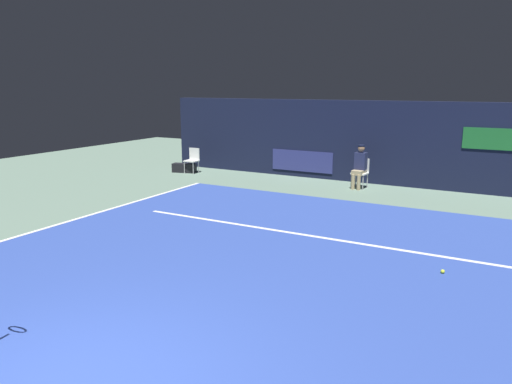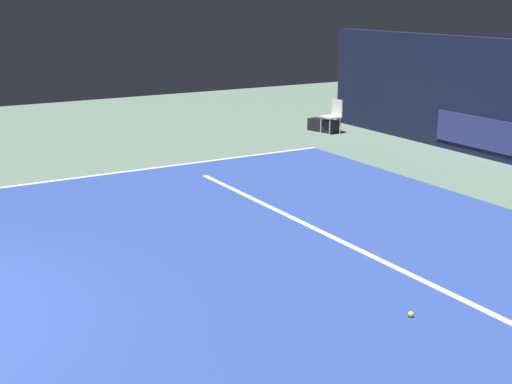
{
  "view_description": "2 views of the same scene",
  "coord_description": "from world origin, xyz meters",
  "px_view_note": "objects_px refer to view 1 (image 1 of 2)",
  "views": [
    {
      "loc": [
        3.73,
        -2.82,
        3.05
      ],
      "look_at": [
        -0.84,
        5.47,
        0.97
      ],
      "focal_mm": 33.95,
      "sensor_mm": 36.0,
      "label": 1
    },
    {
      "loc": [
        8.07,
        0.18,
        3.45
      ],
      "look_at": [
        0.07,
        4.86,
        0.86
      ],
      "focal_mm": 49.01,
      "sensor_mm": 36.0,
      "label": 2
    }
  ],
  "objects_px": {
    "line_judge_on_chair": "(360,166)",
    "tennis_ball": "(443,271)",
    "courtside_chair_near": "(193,159)",
    "equipment_bag": "(184,168)"
  },
  "relations": [
    {
      "from": "line_judge_on_chair",
      "to": "courtside_chair_near",
      "type": "bearing_deg",
      "value": -177.59
    },
    {
      "from": "tennis_ball",
      "to": "equipment_bag",
      "type": "height_order",
      "value": "equipment_bag"
    },
    {
      "from": "equipment_bag",
      "to": "line_judge_on_chair",
      "type": "bearing_deg",
      "value": -11.79
    },
    {
      "from": "courtside_chair_near",
      "to": "tennis_ball",
      "type": "bearing_deg",
      "value": -31.79
    },
    {
      "from": "line_judge_on_chair",
      "to": "tennis_ball",
      "type": "relative_size",
      "value": 19.41
    },
    {
      "from": "tennis_ball",
      "to": "courtside_chair_near",
      "type": "bearing_deg",
      "value": 148.21
    },
    {
      "from": "line_judge_on_chair",
      "to": "courtside_chair_near",
      "type": "distance_m",
      "value": 6.02
    },
    {
      "from": "equipment_bag",
      "to": "courtside_chair_near",
      "type": "bearing_deg",
      "value": -2.21
    },
    {
      "from": "courtside_chair_near",
      "to": "equipment_bag",
      "type": "distance_m",
      "value": 0.48
    },
    {
      "from": "tennis_ball",
      "to": "equipment_bag",
      "type": "relative_size",
      "value": 0.08
    }
  ]
}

